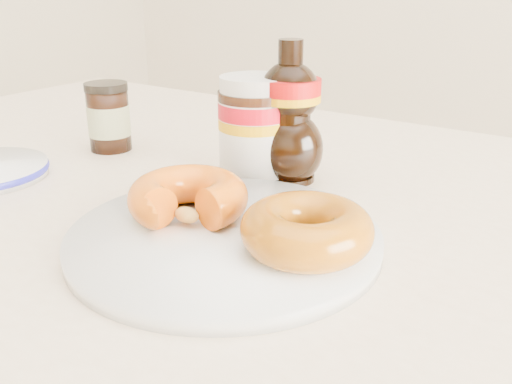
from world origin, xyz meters
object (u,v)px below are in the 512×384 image
Objects in this scene: dining_table at (222,274)px; nutella_jar at (255,124)px; donut_whole at (307,229)px; syrup_bottle at (289,112)px; plate at (224,237)px; donut_bitten at (188,197)px; dark_jar at (109,117)px.

nutella_jar reaches higher than dining_table.
donut_whole is (0.14, -0.06, 0.12)m from dining_table.
dining_table is 8.70× the size of syrup_bottle.
donut_bitten reaches higher than plate.
plate is at bearing -63.79° from nutella_jar.
donut_whole is at bearing 5.47° from plate.
donut_bitten is at bearing -28.16° from dark_jar.
plate is 0.08m from donut_whole.
plate is 2.55× the size of donut_whole.
nutella_jar is (-0.16, 0.16, 0.03)m from donut_whole.
syrup_bottle is (0.00, 0.17, 0.05)m from donut_bitten.
plate is at bearing -174.53° from donut_whole.
plate is 2.33× the size of nutella_jar.
dining_table is 0.20m from syrup_bottle.
donut_bitten is at bearing -179.54° from donut_whole.
donut_whole is (0.13, 0.00, -0.00)m from donut_bitten.
dining_table is 12.49× the size of donut_bitten.
donut_bitten is 1.22× the size of dark_jar.
dining_table is 0.18m from nutella_jar.
donut_whole is 0.41m from dark_jar.
dark_jar reaches higher than plate.
donut_bitten is 0.94× the size of nutella_jar.
syrup_bottle is (-0.12, 0.17, 0.05)m from donut_whole.
plate is 3.04× the size of dark_jar.
donut_bitten is 0.18m from syrup_bottle.
syrup_bottle is (0.02, 0.11, 0.16)m from dining_table.
nutella_jar is at bearing 116.21° from plate.
nutella_jar is 1.30× the size of dark_jar.
plate is at bearing -49.63° from dining_table.
nutella_jar reaches higher than donut_whole.
nutella_jar reaches higher than dark_jar.
dining_table is at bearing -77.68° from nutella_jar.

